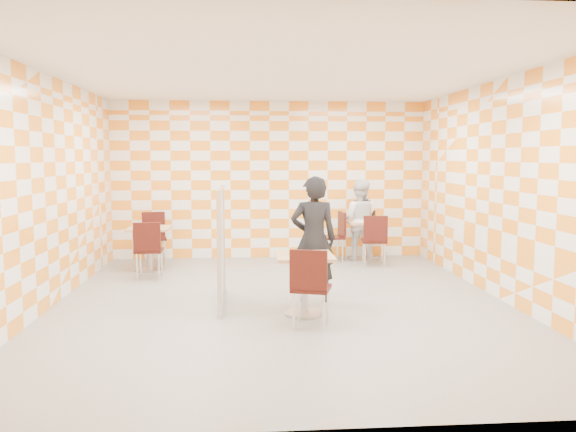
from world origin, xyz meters
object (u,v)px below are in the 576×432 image
object	(u,v)px
man_white	(359,220)
soda_bottle	(374,215)
partition	(221,246)
man_dark	(314,239)
main_table	(304,274)
chair_empty_near	(148,246)
chair_empty_far	(154,233)
chair_main_front	(310,282)
second_table	(366,234)
chair_second_front	(375,237)
empty_table	(150,241)
chair_second_side	(336,232)
sport_bottle	(355,216)

from	to	relation	value
man_white	soda_bottle	distance (m)	0.28
partition	man_dark	distance (m)	1.23
main_table	man_white	xyz separation A→B (m)	(1.42, 3.60, 0.25)
chair_empty_near	chair_empty_far	xyz separation A→B (m)	(-0.15, 1.52, 0.00)
partition	chair_main_front	bearing A→B (deg)	-47.61
second_table	chair_second_front	xyz separation A→B (m)	(0.02, -0.63, 0.04)
empty_table	chair_empty_far	world-z (taller)	chair_empty_far
second_table	chair_empty_far	bearing A→B (deg)	177.55
main_table	chair_main_front	world-z (taller)	chair_main_front
second_table	man_white	world-z (taller)	man_white
chair_main_front	soda_bottle	size ratio (longest dim) A/B	4.02
main_table	man_white	size ratio (longest dim) A/B	0.49
second_table	empty_table	size ratio (longest dim) A/B	1.00
empty_table	soda_bottle	bearing A→B (deg)	9.36
chair_main_front	man_white	bearing A→B (deg)	71.25
chair_main_front	chair_second_side	bearing A→B (deg)	76.65
chair_main_front	man_dark	bearing A→B (deg)	81.17
chair_main_front	chair_second_side	size ratio (longest dim) A/B	1.00
main_table	man_white	world-z (taller)	man_white
chair_second_front	chair_empty_far	xyz separation A→B (m)	(-3.96, 0.80, 0.00)
chair_main_front	chair_second_front	xyz separation A→B (m)	(1.56, 3.50, 0.00)
chair_second_side	partition	world-z (taller)	partition
chair_main_front	soda_bottle	bearing A→B (deg)	67.92
second_table	chair_empty_near	size ratio (longest dim) A/B	0.81
man_dark	main_table	bearing A→B (deg)	74.52
sport_bottle	chair_main_front	bearing A→B (deg)	-107.75
main_table	chair_second_front	distance (m)	3.29
second_table	man_white	size ratio (longest dim) A/B	0.49
chair_empty_near	sport_bottle	size ratio (longest dim) A/B	4.62
man_white	man_dark	bearing A→B (deg)	85.55
chair_empty_near	chair_empty_far	bearing A→B (deg)	95.57
partition	sport_bottle	distance (m)	3.92
chair_second_front	chair_second_side	xyz separation A→B (m)	(-0.58, 0.62, 0.00)
chair_second_side	chair_empty_far	world-z (taller)	same
man_white	sport_bottle	world-z (taller)	man_white
chair_second_side	man_white	xyz separation A→B (m)	(0.45, 0.07, 0.22)
second_table	chair_second_front	distance (m)	0.63
man_dark	soda_bottle	xyz separation A→B (m)	(1.50, 2.92, 0.01)
chair_empty_far	main_table	bearing A→B (deg)	-56.96
chair_second_side	man_dark	distance (m)	3.00
chair_main_front	chair_empty_near	size ratio (longest dim) A/B	1.00
sport_bottle	chair_empty_near	bearing A→B (deg)	-158.03
chair_second_side	chair_empty_near	distance (m)	3.50
chair_empty_far	man_white	distance (m)	3.84
empty_table	chair_second_side	world-z (taller)	chair_second_side
empty_table	chair_second_side	size ratio (longest dim) A/B	0.81
chair_second_front	partition	distance (m)	3.52
partition	sport_bottle	xyz separation A→B (m)	(2.39, 3.11, 0.05)
chair_empty_near	man_white	world-z (taller)	man_white
main_table	soda_bottle	bearing A→B (deg)	64.66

